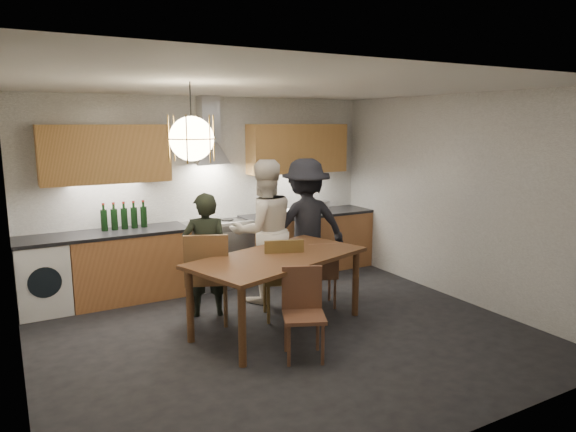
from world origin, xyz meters
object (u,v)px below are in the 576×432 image
person_mid (264,231)px  wine_bottles (124,216)px  stock_pot (323,206)px  person_left (206,255)px  dining_table (278,264)px  person_right (306,226)px  chair_back_left (207,273)px  chair_front (303,306)px  mixing_bowl (293,212)px

person_mid → wine_bottles: (-1.49, 1.00, 0.17)m
stock_pot → wine_bottles: 2.96m
person_left → wine_bottles: bearing=-40.7°
dining_table → wine_bottles: bearing=105.2°
stock_pot → person_right: bearing=-134.1°
chair_back_left → stock_pot: (2.39, 1.33, 0.36)m
dining_table → person_right: 1.33m
person_left → wine_bottles: size_ratio=2.53×
chair_front → person_right: person_right is taller
person_left → stock_pot: person_left is taller
person_mid → stock_pot: 1.72m
person_left → wine_bottles: person_left is taller
stock_pot → wine_bottles: wine_bottles is taller
person_left → person_right: bearing=-153.8°
dining_table → chair_front: (-0.11, -0.71, -0.23)m
mixing_bowl → stock_pot: 0.57m
chair_back_left → wine_bottles: wine_bottles is taller
person_left → stock_pot: bearing=-136.8°
stock_pot → wine_bottles: (-2.96, 0.10, 0.10)m
chair_front → mixing_bowl: (1.28, 2.44, 0.44)m
mixing_bowl → person_right: bearing=-107.7°
person_right → stock_pot: (0.82, 0.85, 0.08)m
mixing_bowl → chair_back_left: bearing=-145.0°
dining_table → person_mid: size_ratio=1.20×
dining_table → person_mid: bearing=55.3°
chair_back_left → chair_front: 1.29m
chair_back_left → mixing_bowl: 2.24m
person_right → stock_pot: size_ratio=8.99×
chair_front → stock_pot: bearing=77.5°
chair_back_left → person_left: size_ratio=0.72×
mixing_bowl → stock_pot: bearing=6.1°
person_mid → wine_bottles: person_mid is taller
dining_table → chair_back_left: size_ratio=2.04×
wine_bottles → person_mid: bearing=-33.8°
person_mid → stock_pot: person_mid is taller
person_right → stock_pot: bearing=-125.8°
person_right → mixing_bowl: person_right is taller
person_right → wine_bottles: person_right is taller
chair_back_left → person_left: person_left is taller
chair_front → stock_pot: stock_pot is taller
chair_back_left → person_mid: size_ratio=0.59×
mixing_bowl → wine_bottles: (-2.39, 0.16, 0.14)m
person_left → person_mid: size_ratio=0.81×
chair_front → person_mid: bearing=100.6°
chair_front → stock_pot: size_ratio=4.38×
person_right → mixing_bowl: 0.83m
chair_front → dining_table: bearing=105.4°
person_right → wine_bottles: (-2.14, 0.95, 0.18)m
person_left → mixing_bowl: bearing=-131.6°
mixing_bowl → wine_bottles: 2.40m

